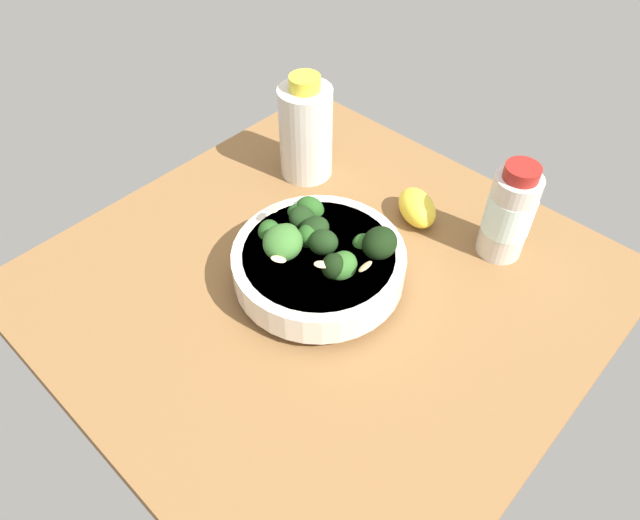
% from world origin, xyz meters
% --- Properties ---
extents(ground_plane, '(0.61, 0.61, 0.04)m').
position_xyz_m(ground_plane, '(0.00, 0.00, -0.02)').
color(ground_plane, brown).
extents(bowl_of_broccoli, '(0.20, 0.20, 0.09)m').
position_xyz_m(bowl_of_broccoli, '(-0.00, -0.00, 0.04)').
color(bowl_of_broccoli, silver).
rests_on(bowl_of_broccoli, ground_plane).
extents(lemon_wedge, '(0.08, 0.07, 0.04)m').
position_xyz_m(lemon_wedge, '(0.02, 0.16, 0.02)').
color(lemon_wedge, yellow).
rests_on(lemon_wedge, ground_plane).
extents(bottle_tall, '(0.07, 0.07, 0.15)m').
position_xyz_m(bottle_tall, '(-0.16, 0.14, 0.07)').
color(bottle_tall, beige).
rests_on(bottle_tall, ground_plane).
extents(bottle_short, '(0.06, 0.06, 0.13)m').
position_xyz_m(bottle_short, '(0.13, 0.19, 0.06)').
color(bottle_short, beige).
rests_on(bottle_short, ground_plane).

